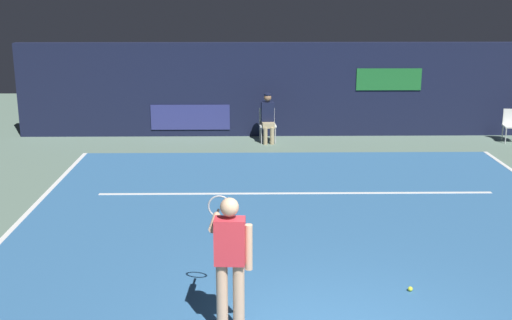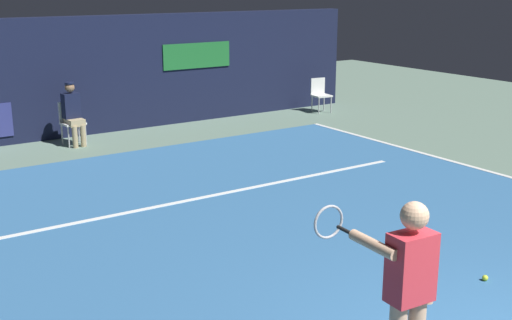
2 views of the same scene
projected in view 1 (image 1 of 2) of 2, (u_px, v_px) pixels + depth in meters
The scene contains 9 objects.
ground_plane at pixel (304, 226), 11.53m from camera, with size 29.92×29.92×0.00m, color slate.
court_surface at pixel (304, 225), 11.53m from camera, with size 10.24×10.46×0.01m, color #336699.
line_sideline_right at pixel (14, 226), 11.45m from camera, with size 0.10×10.46×0.01m, color white.
line_service at pixel (296, 193), 13.29m from camera, with size 7.99×0.10×0.01m, color white.
back_wall at pixel (282, 90), 18.28m from camera, with size 14.69×0.33×2.60m.
tennis_player at pixel (230, 257), 7.72m from camera, with size 0.57×0.95×1.73m.
line_judge_on_chair at pixel (268, 117), 17.56m from camera, with size 0.47×0.55×1.32m.
courtside_chair_near at pixel (512, 123), 17.68m from camera, with size 0.48×0.46×0.88m.
tennis_ball at pixel (410, 289), 9.02m from camera, with size 0.07×0.07×0.07m, color #CCE033.
Camera 1 is at (-1.00, -6.60, 4.07)m, focal length 45.98 mm.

